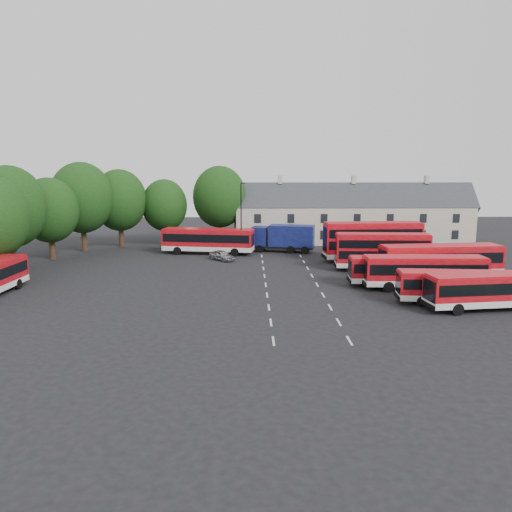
{
  "coord_description": "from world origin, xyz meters",
  "views": [
    {
      "loc": [
        -1.54,
        -45.17,
        11.18
      ],
      "look_at": [
        -0.9,
        5.62,
        2.2
      ],
      "focal_mm": 35.0,
      "sensor_mm": 36.0,
      "label": 1
    }
  ],
  "objects_px": {
    "box_truck": "(284,237)",
    "lamppost": "(241,217)",
    "silver_car": "(222,255)",
    "bus_dd_south": "(382,250)",
    "bus_row_a": "(491,288)"
  },
  "relations": [
    {
      "from": "bus_dd_south",
      "to": "silver_car",
      "type": "distance_m",
      "value": 19.15
    },
    {
      "from": "bus_row_a",
      "to": "box_truck",
      "type": "xyz_separation_m",
      "value": [
        -14.56,
        28.18,
        0.28
      ]
    },
    {
      "from": "box_truck",
      "to": "silver_car",
      "type": "height_order",
      "value": "box_truck"
    },
    {
      "from": "box_truck",
      "to": "lamppost",
      "type": "distance_m",
      "value": 6.91
    },
    {
      "from": "bus_row_a",
      "to": "silver_car",
      "type": "distance_m",
      "value": 31.51
    },
    {
      "from": "bus_row_a",
      "to": "silver_car",
      "type": "relative_size",
      "value": 2.88
    },
    {
      "from": "silver_car",
      "to": "bus_row_a",
      "type": "bearing_deg",
      "value": -86.2
    },
    {
      "from": "silver_car",
      "to": "bus_dd_south",
      "type": "bearing_deg",
      "value": -61.61
    },
    {
      "from": "bus_row_a",
      "to": "lamppost",
      "type": "xyz_separation_m",
      "value": [
        -20.23,
        25.55,
        3.23
      ]
    },
    {
      "from": "bus_row_a",
      "to": "box_truck",
      "type": "height_order",
      "value": "box_truck"
    },
    {
      "from": "bus_dd_south",
      "to": "box_truck",
      "type": "distance_m",
      "value": 16.08
    },
    {
      "from": "bus_dd_south",
      "to": "silver_car",
      "type": "xyz_separation_m",
      "value": [
        -17.96,
        6.41,
        -1.73
      ]
    },
    {
      "from": "bus_row_a",
      "to": "lamppost",
      "type": "bearing_deg",
      "value": 121.15
    },
    {
      "from": "box_truck",
      "to": "lamppost",
      "type": "bearing_deg",
      "value": -142.12
    },
    {
      "from": "silver_car",
      "to": "box_truck",
      "type": "bearing_deg",
      "value": -4.15
    }
  ]
}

